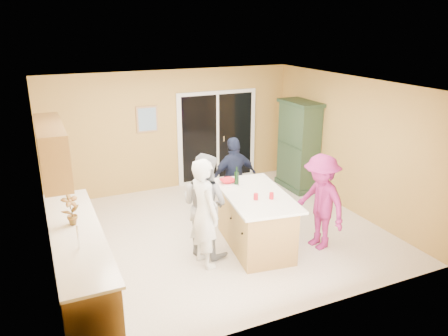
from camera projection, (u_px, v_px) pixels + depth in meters
name	position (u px, v px, depth m)	size (l,w,h in m)	color
floor	(219.00, 232.00, 7.74)	(5.50, 5.50, 0.00)	silver
ceiling	(218.00, 85.00, 6.92)	(5.50, 5.00, 0.10)	silver
wall_back	(172.00, 130.00, 9.49)	(5.50, 0.10, 2.60)	#E9C260
wall_front	(303.00, 221.00, 5.17)	(5.50, 0.10, 2.60)	#E9C260
wall_left	(43.00, 187.00, 6.26)	(0.10, 5.00, 2.60)	#E9C260
wall_right	(349.00, 144.00, 8.40)	(0.10, 5.00, 2.60)	#E9C260
left_cabinet_run	(80.00, 269.00, 5.74)	(0.65, 3.05, 1.24)	#A2803F
upper_cabinets	(52.00, 150.00, 5.97)	(0.35, 1.60, 0.75)	#A2803F
sliding_door	(217.00, 137.00, 9.95)	(1.90, 0.07, 2.10)	white
framed_picture	(147.00, 119.00, 9.16)	(0.46, 0.04, 0.56)	#A37851
kitchen_island	(255.00, 222.00, 7.13)	(1.20, 1.90, 0.94)	#A2803F
green_hutch	(299.00, 147.00, 9.55)	(0.56, 1.06, 1.95)	#233926
woman_white	(204.00, 213.00, 6.48)	(0.62, 0.41, 1.70)	silver
woman_grey	(205.00, 205.00, 6.82)	(0.81, 0.63, 1.66)	gray
woman_navy	(234.00, 178.00, 8.12)	(0.92, 0.38, 1.56)	#181E36
woman_magenta	(321.00, 202.00, 7.02)	(1.02, 0.59, 1.59)	#932053
serving_bowl	(228.00, 181.00, 7.43)	(0.27, 0.27, 0.07)	red
tulip_vase	(71.00, 209.00, 5.83)	(0.24, 0.16, 0.45)	#A41B10
tumbler_near	(271.00, 196.00, 6.75)	(0.07, 0.07, 0.10)	red
tumbler_far	(256.00, 197.00, 6.72)	(0.07, 0.07, 0.10)	red
wine_bottle	(237.00, 178.00, 7.30)	(0.07, 0.07, 0.32)	black
white_plate	(231.00, 185.00, 7.31)	(0.24, 0.24, 0.02)	white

